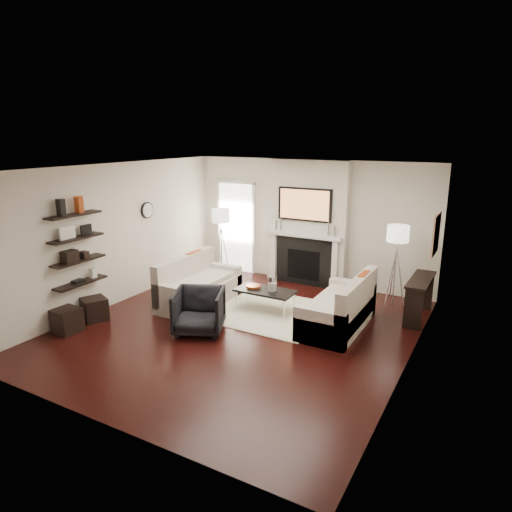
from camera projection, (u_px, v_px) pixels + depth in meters
The scene contains 71 objects.
room_envelope at pixel (238, 252), 7.41m from camera, with size 6.00×6.00×6.00m.
chimney_breast at pixel (307, 223), 9.84m from camera, with size 1.80×0.25×2.70m, color silver.
fireplace_surround at pixel (304, 262), 9.94m from camera, with size 1.30×0.02×1.04m, color black.
firebox at pixel (303, 265), 9.96m from camera, with size 0.75×0.02×0.65m, color black.
mantel_pilaster_l at pixel (274, 257), 10.25m from camera, with size 0.12×0.08×1.10m, color white.
mantel_pilaster_r at pixel (335, 265), 9.57m from camera, with size 0.12×0.08×1.10m, color white.
mantel_shelf at pixel (303, 235), 9.75m from camera, with size 1.70×0.18×0.07m, color white.
tv_body at pixel (305, 204), 9.60m from camera, with size 1.20×0.06×0.70m, color black.
tv_screen at pixel (304, 205), 9.57m from camera, with size 1.10×0.01×0.62m, color #BF723F.
candlestick_l_tall at pixel (281, 224), 9.96m from camera, with size 0.04×0.04×0.30m, color silver.
candlestick_l_short at pixel (275, 225), 10.03m from camera, with size 0.04×0.04×0.24m, color silver.
candlestick_r_tall at pixel (328, 229), 9.45m from camera, with size 0.04×0.04×0.30m, color silver.
candlestick_r_short at pixel (334, 231), 9.40m from camera, with size 0.04×0.04×0.24m, color silver.
hallway_panel at pixel (237, 228), 10.88m from camera, with size 0.90×0.02×2.10m, color white.
door_trim_l at pixel (219, 226), 11.08m from camera, with size 0.06×0.06×2.16m, color white.
door_trim_r at pixel (254, 230), 10.63m from camera, with size 0.06×0.06×2.16m, color white.
door_trim_top at pixel (236, 182), 10.58m from camera, with size 1.02×0.06×0.06m, color white.
rug at pixel (257, 309), 8.65m from camera, with size 2.60×2.00×0.01m, color beige.
loveseat_left_base at pixel (200, 293), 8.88m from camera, with size 0.85×1.80×0.42m, color beige.
loveseat_left_back at pixel (185, 275), 8.95m from camera, with size 0.18×1.80×0.80m, color beige.
loveseat_left_arm_n at pixel (173, 302), 8.17m from camera, with size 0.85×0.18×0.60m, color beige.
loveseat_left_arm_s at pixel (222, 278), 9.54m from camera, with size 0.85×0.18×0.60m, color beige.
loveseat_left_cushion at pixel (201, 281), 8.79m from camera, with size 0.63×1.44×0.10m, color beige.
pillow_left_orange at pixel (194, 262), 9.16m from camera, with size 0.10×0.42×0.42m, color #9C3A13.
pillow_left_charcoal at pixel (175, 270), 8.65m from camera, with size 0.10×0.40×0.40m, color black.
loveseat_right_base at pixel (337, 316), 7.79m from camera, with size 0.85×1.80×0.42m, color beige.
loveseat_right_back at pixel (357, 302), 7.55m from camera, with size 0.18×1.80×0.80m, color beige.
loveseat_right_arm_n at pixel (320, 328), 7.08m from camera, with size 0.85×0.18×0.60m, color beige.
loveseat_right_arm_s at pixel (352, 296), 8.45m from camera, with size 0.85×0.18×0.60m, color beige.
loveseat_right_cushion at pixel (335, 301), 7.75m from camera, with size 0.63×1.44×0.10m, color beige.
pillow_right_orange at pixel (363, 285), 7.75m from camera, with size 0.10×0.42×0.42m, color #9C3A13.
pillow_right_charcoal at pixel (352, 296), 7.25m from camera, with size 0.10×0.40×0.40m, color black.
coffee_table at pixel (265, 291), 8.46m from camera, with size 1.10×0.55×0.04m, color black.
coffee_leg_nw at pixel (236, 300), 8.56m from camera, with size 0.02×0.02×0.38m, color silver.
coffee_leg_ne at pixel (284, 310), 8.09m from camera, with size 0.02×0.02×0.38m, color silver.
coffee_leg_sw at pixel (248, 294), 8.93m from camera, with size 0.02×0.02×0.38m, color silver.
coffee_leg_se at pixel (294, 302), 8.46m from camera, with size 0.02×0.02×0.38m, color silver.
hurricane_glass at pixel (272, 284), 8.35m from camera, with size 0.17×0.17×0.29m, color white.
hurricane_candle at pixel (272, 287), 8.36m from camera, with size 0.11×0.11×0.17m, color white.
copper_bowl at pixel (253, 286), 8.56m from camera, with size 0.27×0.27×0.05m, color #B34C1D.
armchair at pixel (199, 309), 7.56m from camera, with size 0.78×0.73×0.81m, color black.
lamp_left_post at pixel (222, 252), 10.42m from camera, with size 0.02×0.02×1.20m, color silver.
lamp_left_shade at pixel (221, 215), 10.20m from camera, with size 0.40×0.40×0.30m, color white.
lamp_left_leg_a at pixel (226, 253), 10.37m from camera, with size 0.02×0.02×1.25m, color silver.
lamp_left_leg_b at pixel (222, 251), 10.53m from camera, with size 0.02×0.02×1.25m, color silver.
lamp_left_leg_c at pixel (217, 253), 10.37m from camera, with size 0.02×0.02×1.25m, color silver.
lamp_right_post at pixel (394, 278), 8.57m from camera, with size 0.02×0.02×1.20m, color silver.
lamp_right_shade at pixel (398, 234), 8.35m from camera, with size 0.40×0.40×0.30m, color white.
lamp_right_leg_a at pixel (400, 279), 8.52m from camera, with size 0.02×0.02×1.25m, color silver.
lamp_right_leg_b at pixel (393, 276), 8.67m from camera, with size 0.02×0.02×1.25m, color silver.
lamp_right_leg_c at pixel (390, 279), 8.51m from camera, with size 0.02×0.02×1.25m, color silver.
console_top at pixel (421, 280), 8.04m from camera, with size 0.35×1.20×0.04m, color black.
console_leg_n at pixel (413, 310), 7.67m from camera, with size 0.30×0.04×0.71m, color black.
console_leg_s at pixel (424, 291), 8.60m from camera, with size 0.30×0.04×0.71m, color black.
wall_art at pixel (436, 234), 7.81m from camera, with size 0.03×0.70×0.70m, color tan.
shelf_bottom at pixel (81, 283), 7.97m from camera, with size 0.25×1.00×0.04m, color black.
shelf_lower at pixel (78, 261), 7.86m from camera, with size 0.25×1.00×0.04m, color black.
shelf_upper at pixel (76, 238), 7.76m from camera, with size 0.25×1.00×0.04m, color black.
shelf_top at pixel (74, 215), 7.66m from camera, with size 0.25×1.00×0.04m, color black.
decor_magfile_a at pixel (61, 207), 7.42m from camera, with size 0.12×0.10×0.28m, color black.
decor_magfile_b at pixel (79, 205), 7.72m from camera, with size 0.12×0.10×0.28m, color #9C3A13.
decor_frame_a at pixel (67, 233), 7.59m from camera, with size 0.04×0.30×0.22m, color white.
decor_frame_b at pixel (86, 230), 7.92m from camera, with size 0.04×0.22×0.18m, color black.
decor_wine_rack at pixel (70, 256), 7.69m from camera, with size 0.18×0.25×0.20m, color black.
decor_box_small at pixel (84, 255), 7.95m from camera, with size 0.15×0.12×0.12m, color black.
decor_books at pixel (78, 281), 7.91m from camera, with size 0.14×0.20×0.05m, color black.
decor_box_tall at pixel (93, 273), 8.18m from camera, with size 0.10×0.10×0.18m, color white.
clock_rim at pixel (147, 210), 9.36m from camera, with size 0.34×0.34×0.04m, color black.
clock_face at pixel (148, 210), 9.35m from camera, with size 0.29×0.29×0.01m, color white.
ottoman_near at pixel (94, 309), 8.12m from camera, with size 0.40×0.40×0.40m, color black.
ottoman_far at pixel (67, 320), 7.62m from camera, with size 0.40×0.40×0.40m, color black.
Camera 1 is at (3.74, -6.13, 3.21)m, focal length 32.00 mm.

